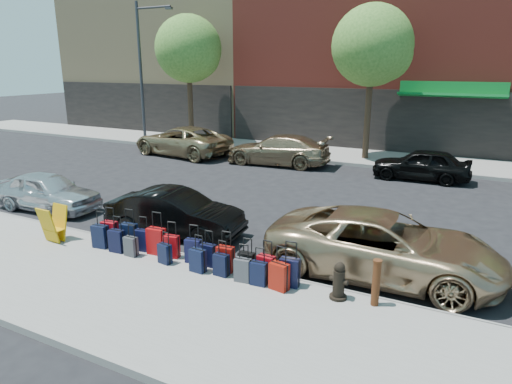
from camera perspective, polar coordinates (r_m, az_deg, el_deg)
The scene contains 38 objects.
ground at distance 15.00m, azimuth 2.52°, elevation -2.48°, with size 120.00×120.00×0.00m, color black.
sidewalk_near at distance 9.90m, azimuth -13.90°, elevation -12.48°, with size 60.00×4.00×0.15m, color gray.
sidewalk_far at distance 24.15m, azimuth 12.58°, elevation 4.34°, with size 60.00×4.00×0.15m, color gray.
curb_near at distance 11.32m, azimuth -7.16°, elevation -8.40°, with size 60.00×0.08×0.15m, color gray.
curb_far at distance 22.24m, azimuth 11.22°, elevation 3.46°, with size 60.00×0.08×0.15m, color gray.
building_left at distance 38.07m, azimuth -8.57°, elevation 20.52°, with size 15.00×12.12×16.00m.
tree_left at distance 27.46m, azimuth -8.20°, elevation 17.08°, with size 3.80×3.80×7.27m.
tree_center at distance 23.08m, azimuth 14.67°, elevation 17.04°, with size 3.80×3.80×7.27m.
streetlight at distance 28.71m, azimuth -13.95°, elevation 15.23°, with size 2.59×0.18×8.00m.
suitcase_front_0 at distance 12.47m, azimuth -17.80°, elevation -4.86°, with size 0.44×0.28×0.98m.
suitcase_front_1 at distance 12.12m, azimuth -15.56°, elevation -5.23°, with size 0.44×0.28×1.00m.
suitcase_front_2 at distance 11.81m, azimuth -13.96°, elevation -5.87°, with size 0.39×0.26×0.89m.
suitcase_front_3 at distance 11.52m, azimuth -12.34°, elevation -6.01°, with size 0.46×0.28×1.07m.
suitcase_front_4 at distance 11.27m, azimuth -10.51°, elevation -6.69°, with size 0.40×0.27×0.89m.
suitcase_front_5 at distance 10.92m, azimuth -7.82°, elevation -7.29°, with size 0.41×0.27×0.92m.
suitcase_front_6 at distance 10.70m, azimuth -6.01°, elevation -7.84°, with size 0.36×0.20×0.86m.
suitcase_front_7 at distance 10.41m, azimuth -3.84°, elevation -8.32°, with size 0.40×0.24×0.93m.
suitcase_front_8 at distance 10.21m, azimuth -1.19°, elevation -8.96°, with size 0.35×0.20×0.85m.
suitcase_front_9 at distance 9.98m, azimuth 1.26°, elevation -9.46°, with size 0.39×0.23×0.90m.
suitcase_front_10 at distance 9.75m, azimuth 4.23°, elevation -9.98°, with size 0.43×0.27×0.99m.
suitcase_back_0 at distance 12.31m, azimuth -18.86°, elevation -5.26°, with size 0.43×0.28×0.95m.
suitcase_back_1 at distance 11.92m, azimuth -16.99°, elevation -5.86°, with size 0.40×0.25×0.92m.
suitcase_back_2 at distance 11.59m, azimuth -15.37°, elevation -6.56°, with size 0.33×0.20×0.78m.
suitcase_back_4 at distance 11.00m, azimuth -11.33°, elevation -7.56°, with size 0.35×0.24×0.77m.
suitcase_back_6 at distance 10.45m, azimuth -7.29°, elevation -8.47°, with size 0.37×0.23×0.86m.
suitcase_back_7 at distance 10.22m, azimuth -4.36°, elevation -9.05°, with size 0.35×0.21×0.81m.
suitcase_back_8 at distance 9.94m, azimuth -1.66°, elevation -9.71°, with size 0.37×0.24×0.84m.
suitcase_back_9 at distance 9.79m, azimuth 0.35°, elevation -10.14°, with size 0.36×0.22×0.83m.
suitcase_back_10 at distance 9.60m, azimuth 2.91°, elevation -10.48°, with size 0.43×0.29×0.94m.
fire_hydrant at distance 9.36m, azimuth 10.30°, elevation -10.98°, with size 0.40×0.35×0.78m.
bollard at distance 9.22m, azimuth 14.78°, elevation -10.82°, with size 0.17×0.17×0.95m.
display_rack at distance 13.12m, azimuth -23.98°, elevation -3.71°, with size 0.55×0.60×0.95m.
car_near_0 at distance 16.51m, azimuth -24.60°, elevation 0.07°, with size 1.49×3.71×1.26m, color silver.
car_near_1 at distance 13.00m, azimuth -10.04°, elevation -2.62°, with size 1.36×3.89×1.28m, color black.
car_near_2 at distance 10.76m, azimuth 15.72°, elevation -6.45°, with size 2.41×5.24×1.46m, color tan.
car_far_0 at distance 24.57m, azimuth -9.24°, elevation 6.33°, with size 2.52×5.47×1.52m, color #9D8760.
car_far_1 at distance 21.93m, azimuth 2.77°, elevation 5.29°, with size 2.02×4.97×1.44m, color #907858.
car_far_2 at distance 20.14m, azimuth 19.96°, elevation 3.26°, with size 1.57×3.90×1.33m, color black.
Camera 1 is at (5.94, -12.95, 4.67)m, focal length 32.00 mm.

